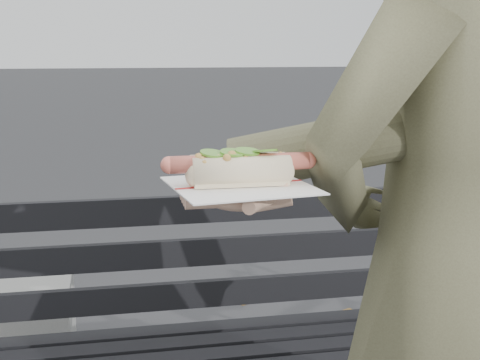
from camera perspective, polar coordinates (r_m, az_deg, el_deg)
name	(u,v)px	position (r m, az deg, el deg)	size (l,w,h in m)	color
park_bench	(189,329)	(1.90, -4.37, -12.55)	(1.50, 0.44, 0.88)	black
person	(447,287)	(1.23, 17.27, -8.73)	(0.64, 0.42, 1.76)	#4D4B33
held_hotdog	(351,147)	(1.06, 9.43, 2.82)	(0.62, 0.31, 0.20)	#4D4B33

